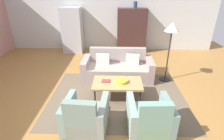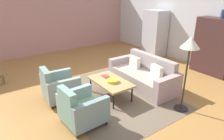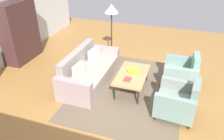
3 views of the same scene
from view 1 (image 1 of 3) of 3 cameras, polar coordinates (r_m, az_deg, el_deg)
name	(u,v)px [view 1 (image 1 of 3)]	position (r m, az deg, el deg)	size (l,w,h in m)	color
ground_plane	(104,98)	(4.51, -2.47, -9.10)	(10.75, 10.75, 0.00)	#9F6F37
wall_back	(110,17)	(7.80, -0.58, 16.88)	(8.96, 0.12, 2.80)	silver
area_rug	(117,97)	(4.55, 1.72, -8.67)	(3.40, 2.60, 0.01)	brown
couch	(117,68)	(5.40, 1.79, 0.61)	(2.11, 0.92, 0.86)	#A08F82
coffee_table	(117,84)	(4.29, 1.79, -4.48)	(1.20, 0.70, 0.45)	black
armchair_left	(85,118)	(3.42, -8.79, -15.09)	(0.86, 0.86, 0.88)	#322722
armchair_right	(150,119)	(3.43, 12.26, -15.31)	(0.84, 0.84, 0.88)	#2D241D
fruit_bowl	(122,81)	(4.25, 3.14, -3.64)	(0.29, 0.29, 0.07)	gold
book_stack	(106,81)	(4.31, -2.01, -3.58)	(0.21, 0.17, 0.02)	brown
cabinet	(132,31)	(7.57, 6.39, 12.62)	(1.20, 0.51, 1.80)	#3E2523
vase_tall	(135,5)	(7.42, 7.62, 20.34)	(0.15, 0.15, 0.26)	navy
refrigerator	(73,30)	(7.67, -12.72, 12.52)	(0.80, 0.73, 1.85)	#B7BABF
floor_lamp	(172,33)	(5.08, 18.87, 11.48)	(0.40, 0.40, 1.72)	black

